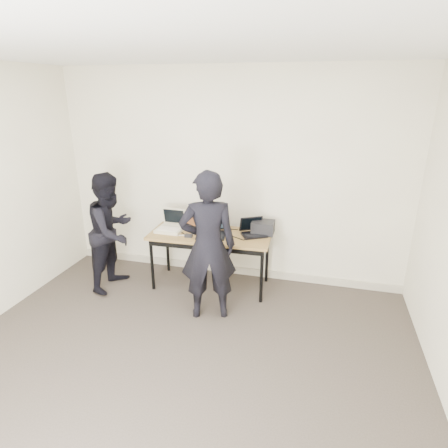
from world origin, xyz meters
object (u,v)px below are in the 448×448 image
(laptop_beige, at_px, (171,226))
(leather_satchel, at_px, (202,217))
(person_observer, at_px, (112,231))
(person_typist, at_px, (208,247))
(equipment_box, at_px, (263,227))
(desk, at_px, (210,238))
(laptop_center, at_px, (211,230))
(laptop_right, at_px, (253,231))

(laptop_beige, height_order, leather_satchel, laptop_beige)
(laptop_beige, bearing_deg, person_observer, -154.69)
(leather_satchel, bearing_deg, laptop_beige, -146.03)
(laptop_beige, distance_m, person_typist, 0.94)
(leather_satchel, bearing_deg, equipment_box, -2.33)
(leather_satchel, relative_size, person_typist, 0.22)
(person_typist, bearing_deg, desk, -93.85)
(laptop_beige, relative_size, person_typist, 0.20)
(laptop_center, bearing_deg, laptop_beige, 168.69)
(desk, distance_m, leather_satchel, 0.34)
(laptop_center, xyz_separation_m, person_observer, (-1.21, -0.28, -0.04))
(laptop_right, bearing_deg, leather_satchel, 141.49)
(laptop_center, distance_m, equipment_box, 0.64)
(laptop_center, bearing_deg, laptop_right, 5.38)
(person_typist, bearing_deg, laptop_beige, -61.69)
(leather_satchel, distance_m, person_typist, 0.94)
(desk, relative_size, laptop_right, 3.95)
(laptop_right, bearing_deg, laptop_beige, 156.95)
(desk, distance_m, laptop_center, 0.12)
(equipment_box, bearing_deg, desk, -163.05)
(desk, distance_m, laptop_beige, 0.53)
(laptop_center, distance_m, person_typist, 0.64)
(laptop_beige, bearing_deg, equipment_box, 11.14)
(desk, bearing_deg, person_typist, -76.64)
(desk, relative_size, equipment_box, 5.56)
(laptop_right, distance_m, person_observer, 1.75)
(equipment_box, bearing_deg, laptop_beige, -170.55)
(leather_satchel, height_order, person_observer, person_observer)
(person_typist, relative_size, person_observer, 1.12)
(desk, height_order, laptop_center, laptop_center)
(laptop_beige, bearing_deg, laptop_center, -0.14)
(laptop_beige, bearing_deg, person_typist, -41.11)
(person_observer, bearing_deg, laptop_right, -71.39)
(laptop_center, xyz_separation_m, leather_satchel, (-0.20, 0.24, 0.07))
(desk, relative_size, person_typist, 0.91)
(laptop_right, relative_size, leather_satchel, 1.07)
(person_typist, distance_m, person_observer, 1.41)
(laptop_center, bearing_deg, equipment_box, 9.52)
(person_observer, bearing_deg, desk, -70.99)
(person_typist, bearing_deg, leather_satchel, -86.80)
(leather_satchel, distance_m, equipment_box, 0.81)
(laptop_center, relative_size, laptop_right, 1.03)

